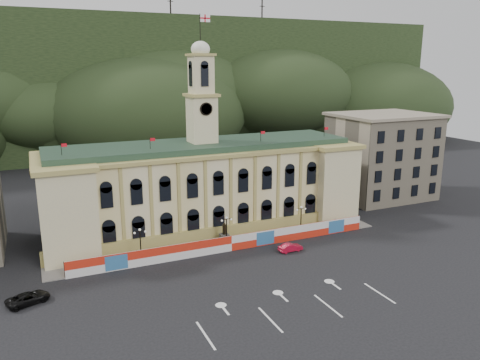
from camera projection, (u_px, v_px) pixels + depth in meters
name	position (u px, v px, depth m)	size (l,w,h in m)	color
ground	(276.00, 291.00, 61.29)	(260.00, 260.00, 0.00)	black
lane_markings	(296.00, 309.00, 56.86)	(26.00, 10.00, 0.02)	white
hill_ridge	(113.00, 92.00, 164.86)	(230.00, 80.00, 64.00)	black
city_hall	(204.00, 185.00, 83.93)	(56.20, 17.60, 37.10)	beige
side_building_right	(382.00, 156.00, 103.49)	(21.00, 17.00, 18.60)	#B8A98E
hoarding_fence	(232.00, 243.00, 74.38)	(50.00, 0.44, 2.50)	red
pavement	(225.00, 244.00, 77.02)	(56.00, 5.50, 0.16)	slate
statue	(224.00, 238.00, 76.98)	(1.40, 1.40, 3.72)	#595651
lamp_left	(140.00, 242.00, 70.11)	(1.96, 0.44, 5.15)	black
lamp_center	(227.00, 229.00, 75.64)	(1.96, 0.44, 5.15)	black
lamp_right	(301.00, 217.00, 81.17)	(1.96, 0.44, 5.15)	black
red_sedan	(290.00, 247.00, 74.22)	(4.02, 1.57, 1.30)	#AA0C25
black_suv	(28.00, 298.00, 57.90)	(5.67, 4.02, 1.44)	black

